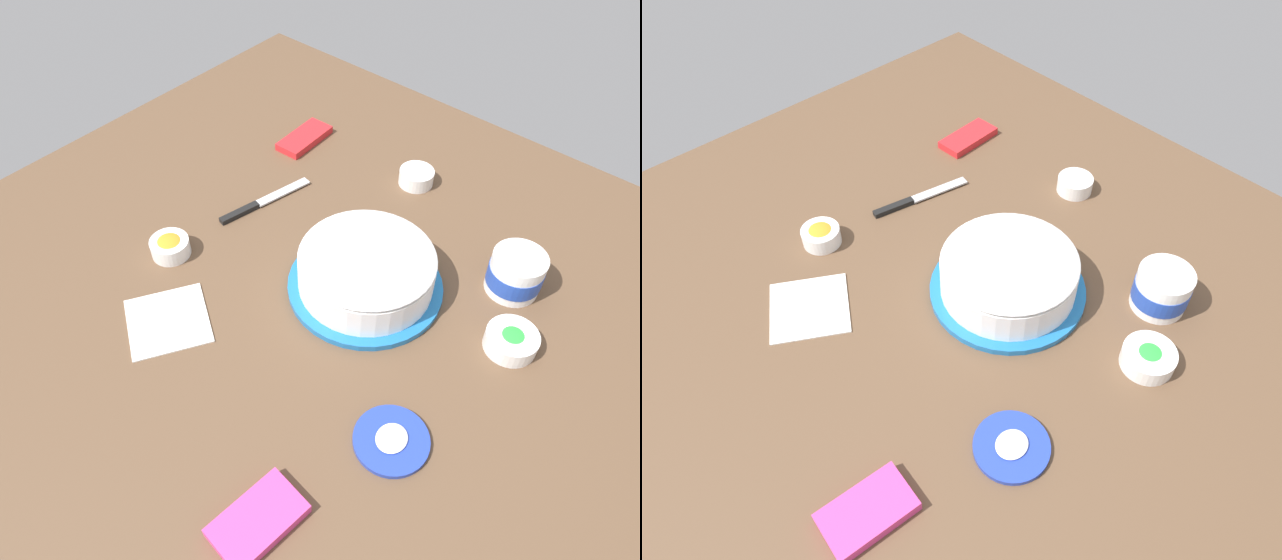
% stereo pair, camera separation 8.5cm
% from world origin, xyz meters
% --- Properties ---
extents(ground_plane, '(1.54, 1.54, 0.00)m').
position_xyz_m(ground_plane, '(0.00, 0.00, 0.00)').
color(ground_plane, brown).
extents(frosted_cake, '(0.31, 0.31, 0.10)m').
position_xyz_m(frosted_cake, '(-0.10, 0.09, 0.05)').
color(frosted_cake, '#1E6BB2').
rests_on(frosted_cake, ground_plane).
extents(frosting_tub, '(0.11, 0.11, 0.09)m').
position_xyz_m(frosting_tub, '(-0.29, 0.31, 0.04)').
color(frosting_tub, white).
rests_on(frosting_tub, ground_plane).
extents(frosting_tub_lid, '(0.13, 0.13, 0.02)m').
position_xyz_m(frosting_tub_lid, '(0.13, 0.33, 0.01)').
color(frosting_tub_lid, '#233DAD').
rests_on(frosting_tub_lid, ground_plane).
extents(spreading_knife, '(0.23, 0.07, 0.01)m').
position_xyz_m(spreading_knife, '(-0.14, -0.24, 0.01)').
color(spreading_knife, silver).
rests_on(spreading_knife, ground_plane).
extents(sprinkle_bowl_green, '(0.10, 0.10, 0.04)m').
position_xyz_m(sprinkle_bowl_green, '(-0.16, 0.38, 0.02)').
color(sprinkle_bowl_green, white).
rests_on(sprinkle_bowl_green, ground_plane).
extents(sprinkle_bowl_rainbow, '(0.08, 0.08, 0.04)m').
position_xyz_m(sprinkle_bowl_rainbow, '(-0.44, -0.02, 0.02)').
color(sprinkle_bowl_rainbow, white).
rests_on(sprinkle_bowl_rainbow, ground_plane).
extents(sprinkle_bowl_orange, '(0.08, 0.08, 0.04)m').
position_xyz_m(sprinkle_bowl_orange, '(0.09, -0.27, 0.02)').
color(sprinkle_bowl_orange, white).
rests_on(sprinkle_bowl_orange, ground_plane).
extents(candy_box_lower, '(0.15, 0.07, 0.02)m').
position_xyz_m(candy_box_lower, '(-0.39, -0.32, 0.01)').
color(candy_box_lower, red).
rests_on(candy_box_lower, ground_plane).
extents(candy_box_upper, '(0.15, 0.10, 0.02)m').
position_xyz_m(candy_box_upper, '(0.37, 0.26, 0.01)').
color(candy_box_upper, '#E53D8E').
rests_on(candy_box_upper, ground_plane).
extents(paper_napkin, '(0.21, 0.21, 0.01)m').
position_xyz_m(paper_napkin, '(0.21, -0.14, 0.00)').
color(paper_napkin, white).
rests_on(paper_napkin, ground_plane).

